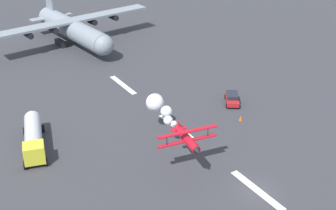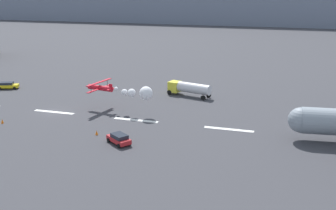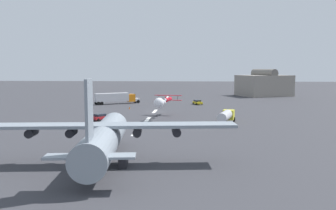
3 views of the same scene
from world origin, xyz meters
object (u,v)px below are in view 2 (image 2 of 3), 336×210
fuel_tanker_truck (189,88)px  traffic_cone_far (97,133)px  airport_staff_sedan (8,85)px  followme_car_yellow (119,139)px  traffic_cone_near (2,121)px  stunt_biplane_red (130,91)px

fuel_tanker_truck → traffic_cone_far: fuel_tanker_truck is taller
airport_staff_sedan → fuel_tanker_truck: bearing=8.0°
followme_car_yellow → airport_staff_sedan: (-37.02, 23.13, 0.00)m
followme_car_yellow → traffic_cone_near: size_ratio=5.92×
stunt_biplane_red → traffic_cone_near: bearing=-148.4°
traffic_cone_near → traffic_cone_far: (17.64, -0.38, 0.00)m
traffic_cone_near → airport_staff_sedan: bearing=125.6°
stunt_biplane_red → traffic_cone_far: bearing=-94.2°
airport_staff_sedan → traffic_cone_near: bearing=-54.4°
stunt_biplane_red → fuel_tanker_truck: 16.51m
followme_car_yellow → airport_staff_sedan: size_ratio=0.91×
fuel_tanker_truck → airport_staff_sedan: 40.69m
fuel_tanker_truck → followme_car_yellow: fuel_tanker_truck is taller
stunt_biplane_red → fuel_tanker_truck: (7.20, 14.67, -2.35)m
followme_car_yellow → traffic_cone_near: 22.61m
traffic_cone_near → fuel_tanker_truck: bearing=45.4°
airport_staff_sedan → traffic_cone_far: 38.32m
stunt_biplane_red → fuel_tanker_truck: stunt_biplane_red is taller
stunt_biplane_red → followme_car_yellow: (3.94, -14.15, -3.28)m
airport_staff_sedan → traffic_cone_far: bearing=-32.8°
traffic_cone_far → fuel_tanker_truck: bearing=73.0°
airport_staff_sedan → followme_car_yellow: bearing=-32.0°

